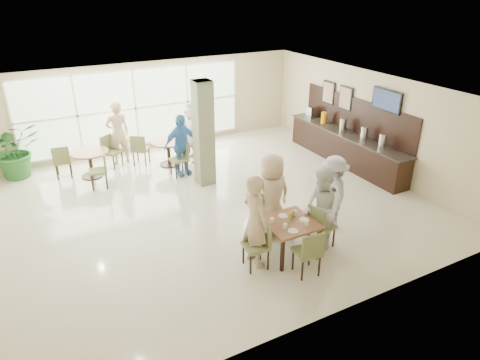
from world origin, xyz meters
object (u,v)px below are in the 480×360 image
adult_a (181,145)px  adult_b (193,131)px  round_table_right (168,147)px  teen_standing (333,192)px  round_table_left (90,158)px  teen_left (255,221)px  main_table (289,226)px  buffet_counter (346,145)px  adult_standing (118,133)px  teen_right (321,209)px  potted_plant (15,150)px  teen_far (272,195)px

adult_a → adult_b: size_ratio=0.97×
round_table_right → teen_standing: (2.03, -5.06, 0.28)m
round_table_left → adult_a: bearing=-25.1°
teen_left → adult_b: teen_left is taller
round_table_right → adult_a: size_ratio=0.57×
teen_left → main_table: bearing=-101.6°
buffet_counter → teen_left: bearing=-147.6°
adult_b → teen_left: bearing=-6.8°
main_table → adult_standing: size_ratio=0.52×
main_table → teen_right: teen_right is taller
potted_plant → adult_a: adult_a is taller
main_table → teen_right: bearing=-5.8°
main_table → adult_a: (-0.46, 4.70, 0.22)m
buffet_counter → potted_plant: buffet_counter is taller
adult_a → buffet_counter: bearing=-27.0°
teen_right → adult_b: (-0.44, 5.69, 0.04)m
teen_standing → buffet_counter: bearing=159.6°
teen_left → teen_standing: teen_left is taller
round_table_left → potted_plant: (-1.80, 0.98, 0.22)m
round_table_right → teen_far: 4.77m
teen_left → teen_right: teen_left is taller
potted_plant → teen_far: size_ratio=0.85×
round_table_right → main_table: bearing=-84.4°
round_table_left → adult_standing: 1.22m
teen_right → buffet_counter: bearing=143.1°
teen_standing → round_table_left: bearing=-116.4°
adult_a → potted_plant: bearing=144.1°
round_table_right → teen_left: size_ratio=0.54×
teen_left → adult_standing: adult_standing is taller
round_table_left → teen_far: (2.88, -4.92, 0.36)m
teen_right → potted_plant: bearing=-132.5°
main_table → round_table_right: 5.59m
adult_standing → adult_b: bearing=157.6°
buffet_counter → teen_standing: buffet_counter is taller
main_table → adult_b: 5.63m
buffet_counter → teen_far: (-4.08, -2.35, 0.37)m
potted_plant → main_table: bearing=-55.9°
main_table → adult_b: size_ratio=0.54×
buffet_counter → adult_a: size_ratio=2.67×
teen_left → teen_right: 1.45m
teen_far → teen_right: bearing=120.7°
teen_standing → adult_a: bearing=-130.4°
teen_far → adult_b: (0.16, 4.76, -0.01)m
teen_standing → teen_far: bearing=-79.7°
buffet_counter → teen_far: size_ratio=2.56×
teen_far → adult_a: bearing=-83.6°
round_table_left → teen_far: bearing=-59.6°
potted_plant → teen_far: bearing=-51.6°
potted_plant → teen_standing: 8.70m
main_table → teen_far: (0.12, 0.86, 0.26)m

